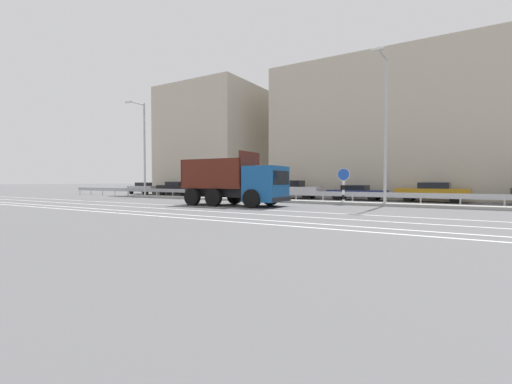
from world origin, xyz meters
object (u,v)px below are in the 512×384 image
object	(u,v)px
median_road_sign	(343,185)
street_lamp_1	(385,123)
street_lamp_0	(143,145)
parked_car_0	(145,188)
parked_car_1	(178,188)
parked_car_5	(432,192)
parked_car_2	(228,190)
parked_car_3	(292,189)
parked_car_4	(356,192)
dump_truck	(245,186)

from	to	relation	value
median_road_sign	street_lamp_1	bearing A→B (deg)	-3.23
median_road_sign	street_lamp_1	xyz separation A→B (m)	(2.52, -0.14, 3.70)
street_lamp_0	parked_car_0	xyz separation A→B (m)	(-6.30, 5.55, -4.02)
street_lamp_1	parked_car_1	xyz separation A→B (m)	(-21.78, 5.27, -4.19)
street_lamp_0	parked_car_5	size ratio (longest dim) A/B	1.78
street_lamp_0	parked_car_2	distance (m)	8.85
parked_car_1	parked_car_2	bearing A→B (deg)	94.96
median_road_sign	parked_car_1	bearing A→B (deg)	165.10
parked_car_0	parked_car_5	distance (m)	29.30
parked_car_3	parked_car_4	xyz separation A→B (m)	(5.43, 0.36, -0.15)
median_road_sign	parked_car_3	world-z (taller)	median_road_sign
parked_car_2	dump_truck	bearing A→B (deg)	38.54
street_lamp_0	parked_car_5	bearing A→B (deg)	14.73
street_lamp_1	street_lamp_0	bearing A→B (deg)	-179.58
parked_car_3	parked_car_4	distance (m)	5.44
parked_car_4	parked_car_5	size ratio (longest dim) A/B	0.94
parked_car_1	street_lamp_1	bearing A→B (deg)	77.26
parked_car_3	parked_car_5	world-z (taller)	parked_car_3
dump_truck	street_lamp_0	xyz separation A→B (m)	(-13.63, 4.10, 3.50)
parked_car_2	parked_car_4	distance (m)	12.40
median_road_sign	parked_car_0	distance (m)	25.17
parked_car_2	street_lamp_0	bearing A→B (deg)	-43.36
street_lamp_1	parked_car_0	distance (m)	27.98
parked_car_1	parked_car_4	xyz separation A→B (m)	(18.60, 0.54, -0.13)
parked_car_4	parked_car_5	bearing A→B (deg)	93.49
street_lamp_1	parked_car_4	bearing A→B (deg)	118.72
dump_truck	parked_car_0	world-z (taller)	dump_truck
street_lamp_0	parked_car_3	xyz separation A→B (m)	(12.21, 5.60, -3.95)
parked_car_4	parked_car_5	xyz separation A→B (m)	(5.35, 0.08, 0.10)
dump_truck	street_lamp_1	distance (m)	9.15
street_lamp_0	parked_car_1	distance (m)	6.79
dump_truck	parked_car_4	size ratio (longest dim) A/B	1.46
parked_car_1	parked_car_4	size ratio (longest dim) A/B	1.05
parked_car_5	parked_car_4	bearing A→B (deg)	94.08
dump_truck	parked_car_3	world-z (taller)	dump_truck
parked_car_2	parked_car_5	world-z (taller)	parked_car_5
street_lamp_0	parked_car_3	distance (m)	14.00
parked_car_2	parked_car_3	bearing A→B (deg)	86.31
parked_car_0	parked_car_1	xyz separation A→B (m)	(5.35, -0.13, 0.05)
dump_truck	parked_car_1	xyz separation A→B (m)	(-14.58, 9.51, -0.47)
parked_car_3	parked_car_5	xyz separation A→B (m)	(10.78, 0.44, -0.05)
parked_car_0	parked_car_3	bearing A→B (deg)	-84.94
dump_truck	parked_car_4	bearing A→B (deg)	155.16
dump_truck	parked_car_2	size ratio (longest dim) A/B	1.36
street_lamp_1	parked_car_4	xyz separation A→B (m)	(-3.18, 5.81, -4.32)
parked_car_1	median_road_sign	bearing A→B (deg)	75.96
parked_car_4	parked_car_5	world-z (taller)	parked_car_5
parked_car_0	parked_car_2	world-z (taller)	parked_car_0
street_lamp_1	parked_car_2	size ratio (longest dim) A/B	1.83
median_road_sign	street_lamp_1	distance (m)	4.48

